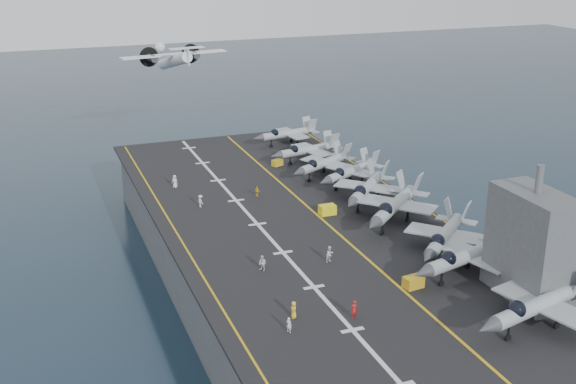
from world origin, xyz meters
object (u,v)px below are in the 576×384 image
object	(u,v)px
fighter_jet_0	(538,304)
tow_cart_a	(413,282)
transport_plane	(175,61)
island_superstructure	(533,232)

from	to	relation	value
fighter_jet_0	tow_cart_a	world-z (taller)	fighter_jet_0
tow_cart_a	transport_plane	world-z (taller)	transport_plane
island_superstructure	transport_plane	bearing A→B (deg)	102.35
island_superstructure	tow_cart_a	bearing A→B (deg)	150.34
fighter_jet_0	island_superstructure	bearing A→B (deg)	60.10
island_superstructure	transport_plane	distance (m)	89.79
tow_cart_a	fighter_jet_0	bearing A→B (deg)	-59.51
fighter_jet_0	tow_cart_a	bearing A→B (deg)	120.49
tow_cart_a	transport_plane	bearing A→B (deg)	96.01
island_superstructure	tow_cart_a	world-z (taller)	island_superstructure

